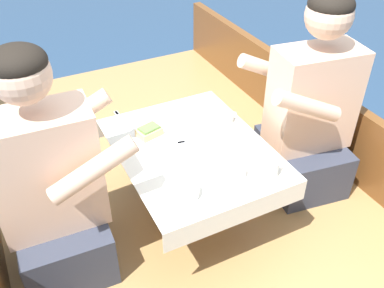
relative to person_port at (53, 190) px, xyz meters
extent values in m
plane|color=navy|center=(0.62, -0.05, -0.72)|extent=(60.00, 60.00, 0.00)
cube|color=#A87F4C|center=(0.62, -0.05, -0.57)|extent=(1.89, 3.61, 0.31)
cube|color=brown|center=(1.54, -0.05, -0.21)|extent=(0.06, 3.61, 0.41)
cylinder|color=#B2B2B7|center=(0.62, 0.01, -0.22)|extent=(0.07, 0.07, 0.38)
cube|color=#A87F4C|center=(0.62, 0.01, -0.02)|extent=(0.62, 0.79, 0.02)
cube|color=white|center=(0.62, 0.01, -0.01)|extent=(0.65, 0.82, 0.00)
cube|color=white|center=(0.62, -0.39, -0.06)|extent=(0.65, 0.00, 0.10)
cube|color=white|center=(0.62, 0.42, -0.06)|extent=(0.65, 0.00, 0.10)
cube|color=#333847|center=(0.00, 0.00, -0.28)|extent=(0.38, 0.46, 0.26)
cube|color=beige|center=(0.00, 0.00, 0.10)|extent=(0.41, 0.24, 0.51)
sphere|color=beige|center=(0.00, 0.00, 0.51)|extent=(0.20, 0.20, 0.20)
ellipsoid|color=black|center=(0.00, 0.00, 0.55)|extent=(0.19, 0.19, 0.11)
cylinder|color=beige|center=(0.16, 0.17, 0.20)|extent=(0.34, 0.09, 0.21)
cylinder|color=beige|center=(0.14, -0.19, 0.20)|extent=(0.34, 0.09, 0.21)
cube|color=#333847|center=(1.25, -0.03, -0.28)|extent=(0.42, 0.49, 0.26)
cube|color=beige|center=(1.25, -0.03, 0.10)|extent=(0.43, 0.28, 0.51)
sphere|color=beige|center=(1.25, -0.03, 0.51)|extent=(0.21, 0.21, 0.21)
ellipsoid|color=black|center=(1.25, -0.03, 0.56)|extent=(0.20, 0.20, 0.11)
cylinder|color=beige|center=(1.07, -0.19, 0.19)|extent=(0.34, 0.12, 0.21)
cylinder|color=beige|center=(1.13, 0.17, 0.19)|extent=(0.34, 0.12, 0.21)
cylinder|color=white|center=(0.48, 0.17, 0.00)|extent=(0.20, 0.20, 0.01)
cylinder|color=white|center=(0.52, -0.08, 0.00)|extent=(0.15, 0.15, 0.01)
cube|color=#E0BC7F|center=(0.48, 0.17, 0.02)|extent=(0.12, 0.10, 0.04)
cube|color=#669347|center=(0.48, 0.17, 0.04)|extent=(0.10, 0.08, 0.01)
cylinder|color=white|center=(0.45, -0.24, 0.01)|extent=(0.14, 0.14, 0.04)
cylinder|color=beige|center=(0.45, -0.24, 0.02)|extent=(0.12, 0.12, 0.02)
cylinder|color=white|center=(0.69, -0.23, 0.01)|extent=(0.12, 0.12, 0.04)
cylinder|color=beige|center=(0.69, -0.23, 0.02)|extent=(0.10, 0.10, 0.02)
cylinder|color=white|center=(0.87, 0.12, 0.02)|extent=(0.06, 0.06, 0.05)
torus|color=white|center=(0.91, 0.12, 0.02)|extent=(0.04, 0.01, 0.04)
cylinder|color=#3D2314|center=(0.87, 0.12, 0.03)|extent=(0.05, 0.05, 0.01)
cylinder|color=white|center=(0.83, -0.30, 0.02)|extent=(0.07, 0.07, 0.07)
torus|color=white|center=(0.87, -0.30, 0.03)|extent=(0.04, 0.01, 0.04)
cylinder|color=#3D2314|center=(0.83, -0.30, 0.04)|extent=(0.06, 0.06, 0.01)
cube|color=silver|center=(0.66, 0.06, -0.01)|extent=(0.17, 0.04, 0.00)
cube|color=silver|center=(0.59, 0.07, -0.01)|extent=(0.04, 0.03, 0.00)
cube|color=silver|center=(0.74, 0.18, -0.01)|extent=(0.14, 0.12, 0.00)
ellipsoid|color=silver|center=(0.69, 0.23, 0.00)|extent=(0.04, 0.02, 0.01)
cube|color=silver|center=(0.42, 0.37, -0.01)|extent=(0.02, 0.17, 0.00)
cube|color=silver|center=(0.41, 0.44, -0.01)|extent=(0.02, 0.04, 0.00)
cube|color=silver|center=(0.82, 0.36, -0.01)|extent=(0.17, 0.01, 0.00)
camera|label=1|loc=(-0.07, -1.36, 1.15)|focal=40.00mm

